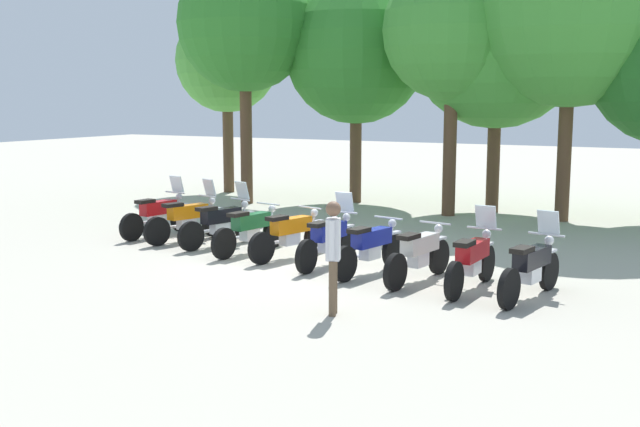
{
  "coord_description": "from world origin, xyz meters",
  "views": [
    {
      "loc": [
        7.06,
        -12.85,
        3.18
      ],
      "look_at": [
        0.0,
        0.5,
        0.9
      ],
      "focal_mm": 42.79,
      "sensor_mm": 36.0,
      "label": 1
    }
  ],
  "objects_px": {
    "motorcycle_1": "(188,218)",
    "motorcycle_2": "(221,222)",
    "tree_0": "(227,62)",
    "motorcycle_8": "(472,260)",
    "tree_4": "(497,40)",
    "motorcycle_5": "(329,239)",
    "motorcycle_6": "(371,247)",
    "motorcycle_3": "(251,229)",
    "motorcycle_7": "(419,253)",
    "motorcycle_4": "(291,234)",
    "motorcycle_0": "(158,214)",
    "tree_5": "(571,7)",
    "tree_2": "(356,53)",
    "tree_1": "(245,25)",
    "tree_3": "(453,31)",
    "person_0": "(333,249)",
    "motorcycle_9": "(531,267)"
  },
  "relations": [
    {
      "from": "motorcycle_4",
      "to": "tree_0",
      "type": "height_order",
      "value": "tree_0"
    },
    {
      "from": "motorcycle_7",
      "to": "motorcycle_4",
      "type": "bearing_deg",
      "value": 85.98
    },
    {
      "from": "motorcycle_1",
      "to": "tree_2",
      "type": "height_order",
      "value": "tree_2"
    },
    {
      "from": "motorcycle_1",
      "to": "motorcycle_7",
      "type": "bearing_deg",
      "value": -84.19
    },
    {
      "from": "motorcycle_0",
      "to": "motorcycle_7",
      "type": "xyz_separation_m",
      "value": [
        6.96,
        -1.4,
        -0.01
      ]
    },
    {
      "from": "motorcycle_7",
      "to": "motorcycle_8",
      "type": "relative_size",
      "value": 0.99
    },
    {
      "from": "tree_3",
      "to": "motorcycle_7",
      "type": "bearing_deg",
      "value": -75.32
    },
    {
      "from": "tree_3",
      "to": "tree_4",
      "type": "bearing_deg",
      "value": 53.64
    },
    {
      "from": "motorcycle_3",
      "to": "motorcycle_8",
      "type": "height_order",
      "value": "motorcycle_8"
    },
    {
      "from": "motorcycle_3",
      "to": "motorcycle_7",
      "type": "height_order",
      "value": "same"
    },
    {
      "from": "motorcycle_9",
      "to": "tree_1",
      "type": "relative_size",
      "value": 0.29
    },
    {
      "from": "tree_2",
      "to": "tree_4",
      "type": "xyz_separation_m",
      "value": [
        4.3,
        -0.07,
        0.23
      ]
    },
    {
      "from": "motorcycle_2",
      "to": "motorcycle_7",
      "type": "relative_size",
      "value": 0.98
    },
    {
      "from": "motorcycle_2",
      "to": "tree_0",
      "type": "bearing_deg",
      "value": 49.23
    },
    {
      "from": "motorcycle_2",
      "to": "tree_1",
      "type": "xyz_separation_m",
      "value": [
        -3.27,
        6.01,
        4.83
      ]
    },
    {
      "from": "motorcycle_5",
      "to": "motorcycle_6",
      "type": "distance_m",
      "value": 1.03
    },
    {
      "from": "tree_2",
      "to": "motorcycle_4",
      "type": "bearing_deg",
      "value": -73.5
    },
    {
      "from": "motorcycle_0",
      "to": "motorcycle_2",
      "type": "bearing_deg",
      "value": -91.68
    },
    {
      "from": "motorcycle_1",
      "to": "tree_5",
      "type": "xyz_separation_m",
      "value": [
        6.9,
        6.88,
        4.94
      ]
    },
    {
      "from": "tree_2",
      "to": "tree_4",
      "type": "height_order",
      "value": "tree_4"
    },
    {
      "from": "motorcycle_5",
      "to": "person_0",
      "type": "relative_size",
      "value": 1.29
    },
    {
      "from": "tree_0",
      "to": "tree_5",
      "type": "distance_m",
      "value": 11.39
    },
    {
      "from": "tree_4",
      "to": "tree_2",
      "type": "bearing_deg",
      "value": 179.09
    },
    {
      "from": "motorcycle_4",
      "to": "motorcycle_6",
      "type": "xyz_separation_m",
      "value": [
        1.99,
        -0.51,
        0.0
      ]
    },
    {
      "from": "motorcycle_1",
      "to": "tree_4",
      "type": "distance_m",
      "value": 9.98
    },
    {
      "from": "motorcycle_5",
      "to": "tree_0",
      "type": "relative_size",
      "value": 0.36
    },
    {
      "from": "motorcycle_8",
      "to": "tree_4",
      "type": "height_order",
      "value": "tree_4"
    },
    {
      "from": "motorcycle_2",
      "to": "tree_1",
      "type": "bearing_deg",
      "value": 44.19
    },
    {
      "from": "tree_0",
      "to": "motorcycle_4",
      "type": "bearing_deg",
      "value": -49.1
    },
    {
      "from": "motorcycle_7",
      "to": "tree_1",
      "type": "bearing_deg",
      "value": 57.92
    },
    {
      "from": "motorcycle_1",
      "to": "motorcycle_3",
      "type": "xyz_separation_m",
      "value": [
        1.98,
        -0.47,
        -0.01
      ]
    },
    {
      "from": "motorcycle_3",
      "to": "tree_3",
      "type": "bearing_deg",
      "value": -7.34
    },
    {
      "from": "motorcycle_8",
      "to": "motorcycle_9",
      "type": "bearing_deg",
      "value": -92.72
    },
    {
      "from": "tree_5",
      "to": "tree_3",
      "type": "bearing_deg",
      "value": -170.8
    },
    {
      "from": "motorcycle_4",
      "to": "motorcycle_5",
      "type": "distance_m",
      "value": 1.02
    },
    {
      "from": "motorcycle_1",
      "to": "motorcycle_2",
      "type": "relative_size",
      "value": 0.99
    },
    {
      "from": "motorcycle_1",
      "to": "motorcycle_5",
      "type": "relative_size",
      "value": 0.97
    },
    {
      "from": "tree_5",
      "to": "motorcycle_5",
      "type": "bearing_deg",
      "value": -110.94
    },
    {
      "from": "motorcycle_6",
      "to": "tree_0",
      "type": "bearing_deg",
      "value": 56.92
    },
    {
      "from": "motorcycle_2",
      "to": "motorcycle_0",
      "type": "bearing_deg",
      "value": 96.74
    },
    {
      "from": "motorcycle_4",
      "to": "motorcycle_5",
      "type": "xyz_separation_m",
      "value": [
        0.99,
        -0.25,
        0.01
      ]
    },
    {
      "from": "motorcycle_2",
      "to": "tree_0",
      "type": "height_order",
      "value": "tree_0"
    },
    {
      "from": "motorcycle_2",
      "to": "motorcycle_6",
      "type": "relative_size",
      "value": 0.98
    },
    {
      "from": "motorcycle_8",
      "to": "tree_0",
      "type": "xyz_separation_m",
      "value": [
        -11.35,
        9.32,
        3.89
      ]
    },
    {
      "from": "motorcycle_4",
      "to": "tree_1",
      "type": "height_order",
      "value": "tree_1"
    },
    {
      "from": "motorcycle_2",
      "to": "motorcycle_3",
      "type": "relative_size",
      "value": 0.98
    },
    {
      "from": "motorcycle_8",
      "to": "tree_0",
      "type": "height_order",
      "value": "tree_0"
    },
    {
      "from": "motorcycle_4",
      "to": "tree_3",
      "type": "relative_size",
      "value": 0.31
    },
    {
      "from": "motorcycle_5",
      "to": "tree_0",
      "type": "distance_m",
      "value": 12.72
    },
    {
      "from": "tree_2",
      "to": "tree_3",
      "type": "xyz_separation_m",
      "value": [
        3.42,
        -1.27,
        0.42
      ]
    }
  ]
}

